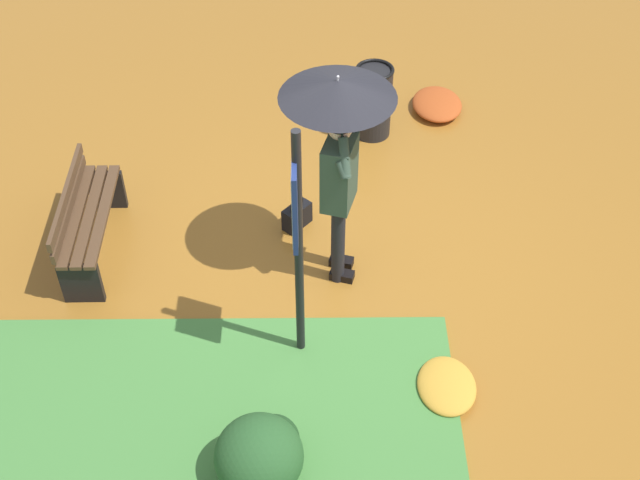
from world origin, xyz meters
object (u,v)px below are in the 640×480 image
(info_sign_post, at_px, (297,225))
(park_bench, at_px, (87,219))
(handbag, at_px, (297,216))
(person_with_umbrella, at_px, (338,131))
(trash_bin, at_px, (373,101))

(info_sign_post, bearing_deg, park_bench, 58.12)
(handbag, xyz_separation_m, park_bench, (-0.34, 1.94, 0.28))
(person_with_umbrella, relative_size, handbag, 5.53)
(trash_bin, bearing_deg, person_with_umbrella, 167.90)
(handbag, relative_size, trash_bin, 0.44)
(person_with_umbrella, bearing_deg, trash_bin, -12.10)
(info_sign_post, relative_size, park_bench, 1.64)
(handbag, distance_m, trash_bin, 1.75)
(park_bench, xyz_separation_m, trash_bin, (1.86, -2.75, 0.02))
(handbag, bearing_deg, info_sign_post, -178.52)
(person_with_umbrella, distance_m, handbag, 1.57)
(handbag, xyz_separation_m, trash_bin, (1.53, -0.82, 0.29))
(park_bench, bearing_deg, person_with_umbrella, -95.45)
(person_with_umbrella, height_order, handbag, person_with_umbrella)
(person_with_umbrella, distance_m, trash_bin, 2.41)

